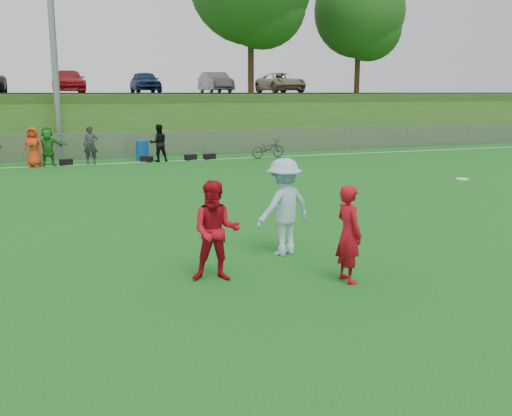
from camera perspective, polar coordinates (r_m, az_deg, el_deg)
name	(u,v)px	position (r m, az deg, el deg)	size (l,w,h in m)	color
ground	(295,290)	(9.31, 3.92, -8.14)	(120.00, 120.00, 0.00)	#135B18
sideline_far	(133,163)	(26.42, -12.21, 4.46)	(60.00, 0.10, 0.01)	white
fence	(126,145)	(28.33, -12.85, 6.20)	(58.00, 0.06, 1.30)	gray
light_pole	(51,12)	(29.02, -19.80, 17.94)	(1.20, 0.40, 12.15)	gray
berm	(103,117)	(39.19, -15.04, 8.74)	(120.00, 18.00, 3.00)	#264C15
parking_lot	(99,93)	(41.15, -15.42, 10.99)	(120.00, 12.00, 0.10)	black
tree_green_far	(362,16)	(39.55, 10.54, 18.35)	(5.88, 5.88, 8.19)	black
car_row	(82,81)	(40.07, -17.05, 12.00)	(32.04, 5.18, 1.44)	silver
spectator_row	(66,146)	(26.10, -18.49, 5.91)	(7.98, 0.85, 1.69)	red
gear_bags	(155,159)	(26.67, -10.07, 4.88)	(7.07, 0.58, 0.26)	black
player_red_left	(349,234)	(9.58, 9.25, -2.56)	(0.60, 0.39, 1.64)	#B30C1C
player_red_center	(216,231)	(9.53, -4.03, -2.32)	(0.83, 0.64, 1.70)	#B50C1C
player_blue	(284,207)	(11.05, 2.80, 0.11)	(1.22, 0.70, 1.89)	#A8C9EA
frisbee	(462,179)	(13.45, 19.92, 2.74)	(0.27, 0.27, 0.03)	silver
recycling_bin	(142,150)	(27.37, -11.29, 5.68)	(0.60, 0.60, 0.90)	#0E429B
bicycle	(268,148)	(27.63, 1.21, 5.98)	(0.62, 1.77, 0.93)	#2E2E31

